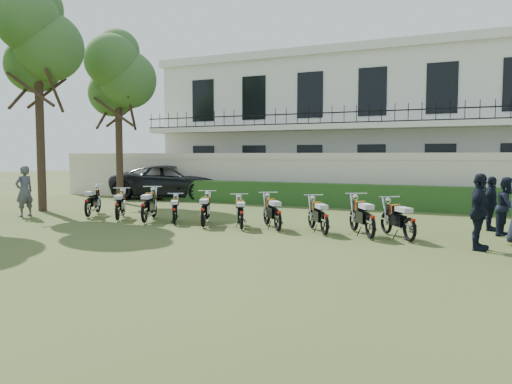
% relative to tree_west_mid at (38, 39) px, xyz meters
% --- Properties ---
extents(ground, '(100.00, 100.00, 0.00)m').
position_rel_tree_west_mid_xyz_m(ground, '(9.46, -1.00, -6.67)').
color(ground, '#394E1F').
rests_on(ground, ground).
extents(perimeter_wall, '(30.00, 0.35, 2.30)m').
position_rel_tree_west_mid_xyz_m(perimeter_wall, '(9.46, 7.00, -5.50)').
color(perimeter_wall, beige).
rests_on(perimeter_wall, ground).
extents(hedge, '(18.00, 0.60, 1.00)m').
position_rel_tree_west_mid_xyz_m(hedge, '(10.46, 6.20, -6.17)').
color(hedge, '#254418').
rests_on(hedge, ground).
extents(building, '(20.40, 9.60, 7.40)m').
position_rel_tree_west_mid_xyz_m(building, '(9.46, 12.96, -2.96)').
color(building, silver).
rests_on(building, ground).
extents(tree_west_mid, '(3.40, 3.20, 8.82)m').
position_rel_tree_west_mid_xyz_m(tree_west_mid, '(0.00, 0.00, 0.00)').
color(tree_west_mid, '#473323').
rests_on(tree_west_mid, ground).
extents(tree_west_near, '(3.40, 3.20, 7.90)m').
position_rel_tree_west_mid_xyz_m(tree_west_near, '(0.50, 4.00, -0.78)').
color(tree_west_near, '#473323').
rests_on(tree_west_near, ground).
extents(motorcycle_0, '(1.08, 1.84, 1.12)m').
position_rel_tree_west_mid_xyz_m(motorcycle_0, '(3.18, -0.91, -6.15)').
color(motorcycle_0, black).
rests_on(motorcycle_0, ground).
extents(motorcycle_1, '(1.09, 1.66, 1.03)m').
position_rel_tree_west_mid_xyz_m(motorcycle_1, '(4.72, -1.18, -6.19)').
color(motorcycle_1, black).
rests_on(motorcycle_1, ground).
extents(motorcycle_2, '(0.99, 1.91, 1.12)m').
position_rel_tree_west_mid_xyz_m(motorcycle_2, '(5.93, -1.32, -6.15)').
color(motorcycle_2, black).
rests_on(motorcycle_2, ground).
extents(motorcycle_3, '(0.94, 1.48, 0.92)m').
position_rel_tree_west_mid_xyz_m(motorcycle_3, '(6.95, -1.13, -6.25)').
color(motorcycle_3, black).
rests_on(motorcycle_3, ground).
extents(motorcycle_4, '(0.92, 1.78, 1.04)m').
position_rel_tree_west_mid_xyz_m(motorcycle_4, '(8.12, -1.32, -6.19)').
color(motorcycle_4, black).
rests_on(motorcycle_4, ground).
extents(motorcycle_5, '(0.98, 1.60, 0.98)m').
position_rel_tree_west_mid_xyz_m(motorcycle_5, '(9.38, -1.25, -6.22)').
color(motorcycle_5, black).
rests_on(motorcycle_5, ground).
extents(motorcycle_6, '(1.25, 1.58, 1.05)m').
position_rel_tree_west_mid_xyz_m(motorcycle_6, '(10.45, -1.06, -6.18)').
color(motorcycle_6, black).
rests_on(motorcycle_6, ground).
extents(motorcycle_7, '(1.14, 1.61, 1.03)m').
position_rel_tree_west_mid_xyz_m(motorcycle_7, '(11.88, -1.19, -6.19)').
color(motorcycle_7, black).
rests_on(motorcycle_7, ground).
extents(motorcycle_8, '(1.14, 1.80, 1.11)m').
position_rel_tree_west_mid_xyz_m(motorcycle_8, '(13.14, -1.28, -6.16)').
color(motorcycle_8, black).
rests_on(motorcycle_8, ground).
extents(motorcycle_9, '(1.21, 1.63, 1.06)m').
position_rel_tree_west_mid_xyz_m(motorcycle_9, '(14.13, -1.28, -6.18)').
color(motorcycle_9, black).
rests_on(motorcycle_9, ground).
extents(suv, '(6.55, 4.18, 1.68)m').
position_rel_tree_west_mid_xyz_m(suv, '(1.42, 6.87, -5.83)').
color(suv, black).
rests_on(suv, ground).
extents(inspector, '(0.50, 0.71, 1.83)m').
position_rel_tree_west_mid_xyz_m(inspector, '(0.87, -1.60, -5.75)').
color(inspector, '#535257').
rests_on(inspector, ground).
extents(officer_2, '(0.61, 1.11, 1.79)m').
position_rel_tree_west_mid_xyz_m(officer_2, '(15.71, -1.62, -5.77)').
color(officer_2, black).
rests_on(officer_2, ground).
extents(officer_4, '(0.82, 0.93, 1.61)m').
position_rel_tree_west_mid_xyz_m(officer_4, '(16.38, 0.99, -5.87)').
color(officer_4, black).
rests_on(officer_4, ground).
extents(officer_5, '(0.58, 0.99, 1.59)m').
position_rel_tree_west_mid_xyz_m(officer_5, '(15.98, 1.79, -5.88)').
color(officer_5, black).
rests_on(officer_5, ground).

